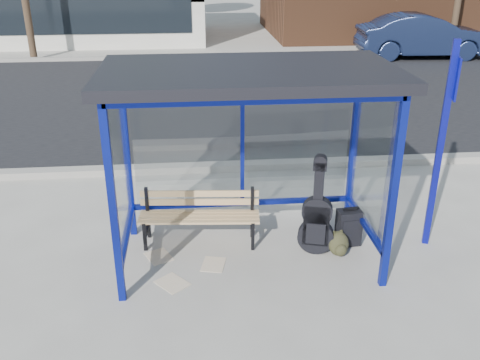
{
  "coord_description": "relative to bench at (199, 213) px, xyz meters",
  "views": [
    {
      "loc": [
        -0.65,
        -5.81,
        3.65
      ],
      "look_at": [
        -0.08,
        0.2,
        0.99
      ],
      "focal_mm": 40.0,
      "sensor_mm": 36.0,
      "label": 1
    }
  ],
  "objects": [
    {
      "name": "ground",
      "position": [
        0.6,
        -0.45,
        -0.42
      ],
      "size": [
        120.0,
        120.0,
        0.0
      ],
      "primitive_type": "plane",
      "color": "#B2ADA0",
      "rests_on": "ground"
    },
    {
      "name": "curb_near",
      "position": [
        0.6,
        2.45,
        -0.36
      ],
      "size": [
        60.0,
        0.25,
        0.12
      ],
      "primitive_type": "cube",
      "color": "gray",
      "rests_on": "ground"
    },
    {
      "name": "street_asphalt",
      "position": [
        0.6,
        7.55,
        -0.42
      ],
      "size": [
        60.0,
        10.0,
        0.0
      ],
      "primitive_type": "cube",
      "color": "black",
      "rests_on": "ground"
    },
    {
      "name": "curb_far",
      "position": [
        0.6,
        12.65,
        -0.36
      ],
      "size": [
        60.0,
        0.25,
        0.12
      ],
      "primitive_type": "cube",
      "color": "gray",
      "rests_on": "ground"
    },
    {
      "name": "far_sidewalk",
      "position": [
        0.6,
        14.55,
        -0.42
      ],
      "size": [
        60.0,
        4.0,
        0.01
      ],
      "primitive_type": "cube",
      "color": "#B2ADA0",
      "rests_on": "ground"
    },
    {
      "name": "bus_shelter",
      "position": [
        0.6,
        -0.38,
        1.65
      ],
      "size": [
        3.3,
        1.8,
        2.42
      ],
      "color": "navy",
      "rests_on": "ground"
    },
    {
      "name": "bench",
      "position": [
        0.0,
        0.0,
        0.0
      ],
      "size": [
        1.6,
        0.51,
        0.74
      ],
      "rotation": [
        0.0,
        0.0,
        -0.08
      ],
      "color": "black",
      "rests_on": "ground"
    },
    {
      "name": "guitar_bag",
      "position": [
        1.47,
        -0.42,
        0.04
      ],
      "size": [
        0.48,
        0.25,
        1.26
      ],
      "rotation": [
        0.0,
        0.0,
        -0.28
      ],
      "color": "black",
      "rests_on": "ground"
    },
    {
      "name": "suitcase",
      "position": [
        1.95,
        -0.27,
        -0.17
      ],
      "size": [
        0.33,
        0.24,
        0.55
      ],
      "rotation": [
        0.0,
        0.0,
        0.11
      ],
      "color": "black",
      "rests_on": "ground"
    },
    {
      "name": "backpack",
      "position": [
        1.75,
        -0.52,
        -0.27
      ],
      "size": [
        0.29,
        0.27,
        0.32
      ],
      "rotation": [
        0.0,
        0.0,
        0.1
      ],
      "color": "#2C2B18",
      "rests_on": "ground"
    },
    {
      "name": "sign_post",
      "position": [
        3.0,
        -0.32,
        1.08
      ],
      "size": [
        0.16,
        0.33,
        2.67
      ],
      "rotation": [
        0.0,
        0.0,
        -0.31
      ],
      "color": "#0D1195",
      "rests_on": "ground"
    },
    {
      "name": "newspaper_a",
      "position": [
        -0.54,
        -0.35,
        -0.42
      ],
      "size": [
        0.41,
        0.44,
        0.01
      ],
      "primitive_type": "cube",
      "rotation": [
        0.0,
        0.0,
        -1.13
      ],
      "color": "white",
      "rests_on": "ground"
    },
    {
      "name": "newspaper_b",
      "position": [
        -0.35,
        -0.95,
        -0.42
      ],
      "size": [
        0.45,
        0.46,
        0.01
      ],
      "primitive_type": "cube",
      "rotation": [
        0.0,
        0.0,
        -0.87
      ],
      "color": "white",
      "rests_on": "ground"
    },
    {
      "name": "newspaper_c",
      "position": [
        0.15,
        -0.6,
        -0.42
      ],
      "size": [
        0.35,
        0.4,
        0.01
      ],
      "primitive_type": "cube",
      "rotation": [
        0.0,
        0.0,
        1.34
      ],
      "color": "white",
      "rests_on": "ground"
    },
    {
      "name": "parked_car",
      "position": [
        8.09,
        12.06,
        0.32
      ],
      "size": [
        4.59,
        1.81,
        1.49
      ],
      "primitive_type": "imported",
      "rotation": [
        0.0,
        0.0,
        1.52
      ],
      "color": "#172242",
      "rests_on": "ground"
    },
    {
      "name": "fire_hydrant",
      "position": [
        10.67,
        13.13,
        -0.06
      ],
      "size": [
        0.29,
        0.2,
        0.67
      ],
      "rotation": [
        0.0,
        0.0,
        0.0
      ],
      "color": "#B51C0C",
      "rests_on": "ground"
    }
  ]
}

